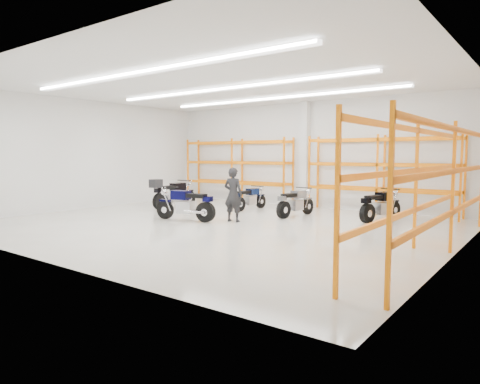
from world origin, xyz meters
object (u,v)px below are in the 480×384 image
Objects in this scene: motorcycle_back_d at (379,206)px; standing_man at (233,195)px; motorcycle_back_a at (171,194)px; motorcycle_back_c at (294,203)px; motorcycle_main at (188,205)px; structural_column at (305,155)px; motorcycle_back_b at (249,199)px.

standing_man is at bearing -142.13° from motorcycle_back_d.
motorcycle_back_c is (5.34, 0.96, -0.12)m from motorcycle_back_a.
motorcycle_back_a is 8.36m from motorcycle_back_d.
motorcycle_main is 3.89m from motorcycle_back_c.
motorcycle_main is 1.25× the size of standing_man.
motorcycle_back_c is at bearing -68.35° from structural_column.
motorcycle_main is 1.06× the size of motorcycle_back_d.
motorcycle_back_d is at bearing -27.93° from structural_column.
standing_man is (-3.90, -3.04, 0.41)m from motorcycle_back_d.
motorcycle_main is at bearing -143.97° from motorcycle_back_d.
structural_column is at bearing 42.71° from motorcycle_back_a.
motorcycle_main reaches higher than motorcycle_back_c.
motorcycle_back_c is 2.94m from motorcycle_back_d.
motorcycle_main is 6.31m from structural_column.
motorcycle_back_d reaches higher than motorcycle_back_b.
structural_column is (1.28, 5.93, 1.72)m from motorcycle_main.
motorcycle_back_a is at bearing -26.60° from standing_man.
motorcycle_back_b is 1.07× the size of standing_man.
motorcycle_main reaches higher than motorcycle_back_b.
motorcycle_back_d is 0.48× the size of structural_column.
motorcycle_main is 0.51× the size of structural_column.
motorcycle_back_b is 3.22m from structural_column.
structural_column reaches higher than motorcycle_back_a.
motorcycle_back_b is at bearing 89.88° from motorcycle_main.
motorcycle_back_d is (2.83, 0.79, 0.02)m from motorcycle_back_c.
structural_column is at bearing 111.65° from motorcycle_back_c.
motorcycle_back_d is (5.26, 3.82, -0.02)m from motorcycle_main.
motorcycle_back_c reaches higher than motorcycle_back_b.
structural_column is at bearing 152.07° from motorcycle_back_d.
motorcycle_back_a is 1.25× the size of motorcycle_back_b.
motorcycle_main is at bearing 20.32° from standing_man.
motorcycle_back_a is 5.93m from structural_column.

